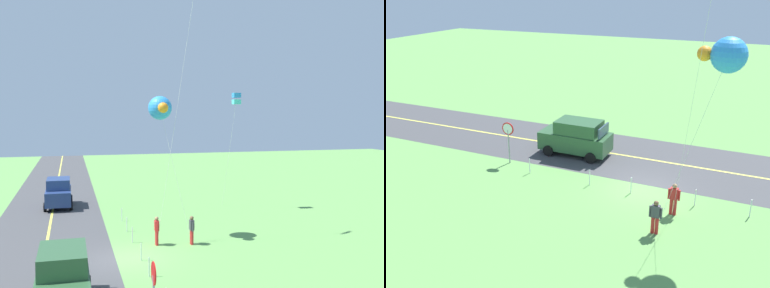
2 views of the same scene
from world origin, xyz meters
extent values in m
cube|color=#60994C|center=(0.00, 0.00, -0.05)|extent=(120.00, 120.00, 0.10)
cube|color=#424244|center=(0.00, -4.00, 0.00)|extent=(120.00, 7.00, 0.00)
cube|color=#E5E04C|center=(0.00, -4.00, 0.01)|extent=(120.00, 0.16, 0.00)
cube|color=#2D5633|center=(5.31, -2.96, 0.89)|extent=(4.40, 1.90, 1.10)
cube|color=#2D5633|center=(5.06, -2.96, 1.84)|extent=(2.73, 1.75, 0.80)
cube|color=#334756|center=(6.15, -2.96, 1.84)|extent=(0.10, 1.62, 0.64)
cube|color=#334756|center=(3.44, -2.96, 1.84)|extent=(0.10, 1.62, 0.60)
cylinder|color=black|center=(3.88, -2.01, 0.34)|extent=(0.68, 0.22, 0.68)
cube|color=navy|center=(-14.16, -3.58, 0.89)|extent=(4.40, 1.90, 1.10)
cube|color=navy|center=(-14.41, -3.58, 1.84)|extent=(2.73, 1.75, 0.80)
cube|color=#334756|center=(-13.32, -3.58, 1.84)|extent=(0.10, 1.62, 0.64)
cube|color=#334756|center=(-16.03, -3.58, 1.84)|extent=(0.10, 1.62, 0.60)
cylinder|color=black|center=(-12.73, -2.63, 0.34)|extent=(0.68, 0.22, 0.68)
cylinder|color=black|center=(-12.73, -4.53, 0.34)|extent=(0.68, 0.22, 0.68)
cylinder|color=black|center=(-15.59, -2.63, 0.34)|extent=(0.68, 0.22, 0.68)
cylinder|color=black|center=(-15.59, -4.53, 0.34)|extent=(0.68, 0.22, 0.68)
cylinder|color=red|center=(8.36, -0.10, 2.18)|extent=(0.76, 0.04, 0.76)
cylinder|color=white|center=(8.36, -0.07, 2.18)|extent=(0.62, 0.01, 0.62)
cylinder|color=red|center=(-1.66, 3.88, 0.41)|extent=(0.16, 0.16, 0.82)
cylinder|color=red|center=(-1.48, 3.88, 0.41)|extent=(0.16, 0.16, 0.82)
cube|color=#3F3F47|center=(-1.57, 3.88, 1.10)|extent=(0.36, 0.22, 0.56)
cylinder|color=#3F3F47|center=(-1.81, 3.88, 1.05)|extent=(0.10, 0.10, 0.52)
cylinder|color=#3F3F47|center=(-1.33, 3.88, 1.05)|extent=(0.10, 0.10, 0.52)
sphere|color=brown|center=(-1.57, 3.88, 1.49)|extent=(0.22, 0.22, 0.22)
cylinder|color=red|center=(-2.04, 1.96, 0.41)|extent=(0.16, 0.16, 0.82)
cylinder|color=red|center=(-1.86, 1.96, 0.41)|extent=(0.16, 0.16, 0.82)
cube|color=red|center=(-1.95, 1.96, 1.10)|extent=(0.36, 0.22, 0.56)
cylinder|color=red|center=(-2.19, 1.96, 1.05)|extent=(0.10, 0.10, 0.52)
cylinder|color=red|center=(-1.71, 1.96, 1.05)|extent=(0.10, 0.10, 0.52)
sphere|color=#9E704C|center=(-1.95, 1.96, 1.49)|extent=(0.22, 0.22, 0.22)
cylinder|color=silver|center=(-2.60, 3.19, 3.84)|extent=(2.08, 1.39, 7.67)
sphere|color=#2D8CE5|center=(-3.63, 2.51, 7.67)|extent=(1.40, 1.40, 1.40)
sphere|color=orange|center=(-2.73, 2.51, 7.67)|extent=(0.60, 0.60, 0.60)
cylinder|color=silver|center=(-2.67, 3.26, 7.28)|extent=(1.45, 2.61, 14.56)
cylinder|color=silver|center=(-10.70, 9.42, 4.26)|extent=(1.45, 0.63, 8.52)
cube|color=#2D8CE5|center=(-9.98, 9.73, 8.77)|extent=(0.56, 0.56, 0.36)
cube|color=#4CD8D8|center=(-9.98, 9.73, 8.27)|extent=(0.56, 0.56, 0.36)
cylinder|color=silver|center=(-8.09, 0.70, 0.45)|extent=(0.05, 0.05, 0.90)
cylinder|color=silver|center=(-5.29, 0.70, 0.45)|extent=(0.05, 0.05, 0.90)
cylinder|color=silver|center=(-2.77, 0.70, 0.45)|extent=(0.05, 0.05, 0.90)
cylinder|color=silver|center=(0.49, 0.70, 0.45)|extent=(0.05, 0.05, 0.90)
cylinder|color=silver|center=(2.81, 0.70, 0.45)|extent=(0.05, 0.05, 0.90)
camera|label=1|loc=(22.19, -2.61, 7.25)|focal=41.74mm
camera|label=2|loc=(-5.03, 19.80, 10.37)|focal=39.86mm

